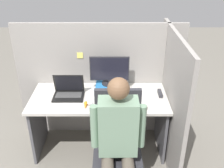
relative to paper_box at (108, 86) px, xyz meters
name	(u,v)px	position (x,y,z in m)	size (l,w,h in m)	color
ground_plane	(98,168)	(-0.12, -0.52, -0.77)	(12.00, 12.00, 0.00)	slate
cubicle_panel_back	(99,81)	(-0.12, 0.19, -0.03)	(2.03, 0.05, 1.47)	gray
cubicle_panel_right	(169,99)	(0.67, -0.25, -0.03)	(0.04, 1.33, 1.47)	gray
desk	(98,110)	(-0.12, -0.18, -0.21)	(1.53, 0.69, 0.73)	beige
paper_box	(108,86)	(0.00, 0.00, 0.00)	(0.32, 0.22, 0.07)	#236BAD
monitor	(108,70)	(0.00, 0.00, 0.21)	(0.45, 0.18, 0.33)	#232328
laptop	(68,92)	(-0.46, -0.16, 0.01)	(0.34, 0.24, 0.25)	black
mouse	(88,103)	(-0.21, -0.34, -0.02)	(0.07, 0.05, 0.04)	silver
stapler	(159,93)	(0.57, -0.14, -0.02)	(0.04, 0.15, 0.04)	#2D2D33
carrot_toy	(84,106)	(-0.25, -0.39, -0.02)	(0.04, 0.12, 0.04)	orange
office_chair	(117,145)	(0.08, -0.77, -0.23)	(0.52, 0.56, 1.07)	#2D2D33
person	(117,138)	(0.08, -0.93, -0.01)	(0.48, 0.40, 1.31)	brown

